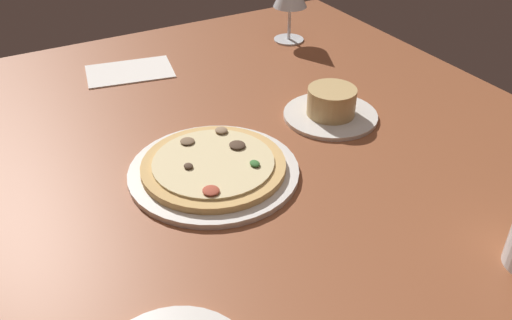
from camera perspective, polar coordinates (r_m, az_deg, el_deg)
dining_table at (r=91.44cm, az=4.38°, el=-2.72°), size 150.00×110.00×4.00cm
pizza_main at (r=90.16cm, az=-4.43°, el=-0.84°), size 28.19×28.19×3.27cm
ramekin_on_saucer at (r=106.46cm, az=7.83°, el=5.55°), size 18.22×18.22×6.09cm
paper_menu at (r=128.04cm, az=-13.04°, el=8.98°), size 15.56×20.84×0.30cm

